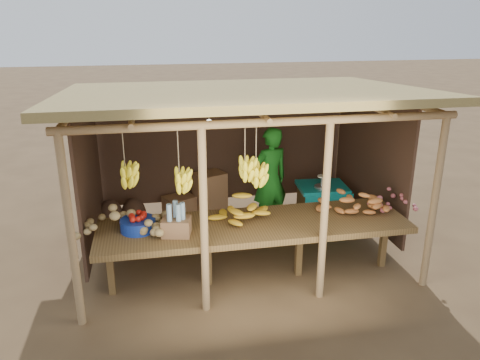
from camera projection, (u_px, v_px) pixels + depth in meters
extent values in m
plane|color=brown|center=(240.00, 246.00, 7.02)|extent=(60.00, 60.00, 0.00)
cylinder|color=#9A784F|center=(71.00, 234.00, 4.88)|extent=(0.09, 0.09, 2.20)
cylinder|color=#9A784F|center=(434.00, 205.00, 5.65)|extent=(0.09, 0.09, 2.20)
cylinder|color=#9A784F|center=(97.00, 156.00, 7.67)|extent=(0.09, 0.09, 2.20)
cylinder|color=#9A784F|center=(338.00, 143.00, 8.43)|extent=(0.09, 0.09, 2.20)
cylinder|color=#9A784F|center=(204.00, 223.00, 5.14)|extent=(0.09, 0.09, 2.20)
cylinder|color=#9A784F|center=(324.00, 214.00, 5.40)|extent=(0.09, 0.09, 2.20)
cylinder|color=#9A784F|center=(268.00, 122.00, 4.91)|extent=(4.40, 0.09, 0.09)
cylinder|color=#9A784F|center=(222.00, 85.00, 7.69)|extent=(4.40, 0.09, 0.09)
cube|color=olive|center=(240.00, 93.00, 6.27)|extent=(4.70, 3.50, 0.28)
cube|color=#452D20|center=(223.00, 143.00, 7.99)|extent=(4.20, 0.04, 1.98)
cube|color=#452D20|center=(89.00, 174.00, 6.43)|extent=(0.04, 2.40, 1.98)
cube|color=#452D20|center=(370.00, 157.00, 7.19)|extent=(0.04, 2.40, 1.98)
cube|color=brown|center=(255.00, 226.00, 5.89)|extent=(3.90, 1.05, 0.08)
cube|color=brown|center=(110.00, 268.00, 5.69)|extent=(0.08, 0.08, 0.72)
cube|color=brown|center=(208.00, 259.00, 5.91)|extent=(0.08, 0.08, 0.72)
cube|color=brown|center=(299.00, 250.00, 6.13)|extent=(0.08, 0.08, 0.72)
cube|color=brown|center=(383.00, 242.00, 6.35)|extent=(0.08, 0.08, 0.72)
cylinder|color=navy|center=(138.00, 225.00, 5.65)|extent=(0.42, 0.42, 0.15)
cube|color=brown|center=(176.00, 227.00, 5.52)|extent=(0.38, 0.32, 0.21)
imported|color=#176A19|center=(270.00, 180.00, 7.33)|extent=(0.70, 0.56, 1.68)
cube|color=brown|center=(321.00, 207.00, 7.63)|extent=(0.74, 0.64, 0.63)
cube|color=#0C7E85|center=(322.00, 187.00, 7.52)|extent=(0.82, 0.72, 0.06)
cube|color=brown|center=(210.00, 205.00, 8.01)|extent=(0.58, 0.52, 0.38)
cube|color=brown|center=(210.00, 184.00, 7.89)|extent=(0.58, 0.52, 0.38)
cube|color=brown|center=(179.00, 207.00, 7.91)|extent=(0.58, 0.52, 0.38)
ellipsoid|color=#452D20|center=(111.00, 213.00, 7.60)|extent=(0.41, 0.41, 0.55)
ellipsoid|color=#452D20|center=(134.00, 211.00, 7.67)|extent=(0.41, 0.41, 0.55)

